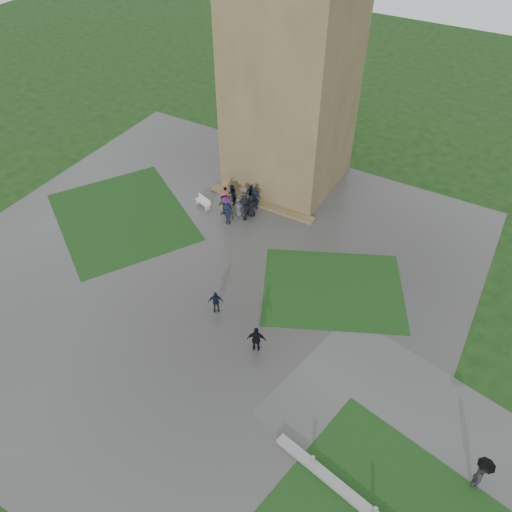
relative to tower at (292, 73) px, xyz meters
The scene contains 11 objects.
ground 17.49m from the tower, 90.00° to the right, with size 120.00×120.00×0.00m, color black.
plaza 15.81m from the tower, 90.00° to the right, with size 34.00×34.00×0.02m, color #3A3A38.
lawn_inset_left 16.55m from the tower, 127.69° to the right, with size 11.00×9.00×0.01m, color #143512.
lawn_inset_right 15.90m from the tower, 49.64° to the right, with size 9.00×7.00×0.01m, color #143512.
tower is the anchor object (origin of this frame).
tower_plinth 9.90m from the tower, 90.00° to the right, with size 9.00×0.80×0.22m, color brown.
bench 11.58m from the tower, 119.40° to the right, with size 1.52×0.87×0.84m.
visitor_cluster 10.10m from the tower, 101.39° to the right, with size 3.45×3.98×2.49m.
pedestrian_mid 17.61m from the tower, 79.30° to the right, with size 0.92×0.53×1.58m, color black.
pedestrian_near 19.64m from the tower, 68.50° to the right, with size 1.09×0.62×1.87m, color black.
pedestrian_path 27.73m from the tower, 43.84° to the right, with size 0.76×1.02×2.31m.
Camera 1 is at (15.26, -16.92, 23.70)m, focal length 35.00 mm.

